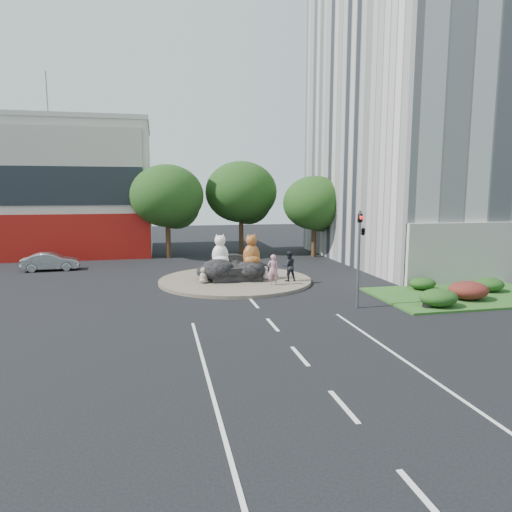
% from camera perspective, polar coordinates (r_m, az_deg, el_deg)
% --- Properties ---
extents(ground, '(120.00, 120.00, 0.00)m').
position_cam_1_polar(ground, '(20.74, 2.10, -8.61)').
color(ground, black).
rests_on(ground, ground).
extents(roundabout_island, '(10.00, 10.00, 0.20)m').
position_cam_1_polar(roundabout_island, '(30.22, -2.62, -3.06)').
color(roundabout_island, brown).
rests_on(roundabout_island, ground).
extents(rock_plinth, '(3.20, 2.60, 0.90)m').
position_cam_1_polar(rock_plinth, '(30.12, -2.63, -2.03)').
color(rock_plinth, black).
rests_on(rock_plinth, roundabout_island).
extents(shophouse_block, '(25.20, 12.30, 17.40)m').
position_cam_1_polar(shophouse_block, '(48.91, -28.03, 7.47)').
color(shophouse_block, beige).
rests_on(shophouse_block, ground).
extents(office_tower, '(20.00, 20.00, 35.00)m').
position_cam_1_polar(office_tower, '(44.68, 24.13, 22.44)').
color(office_tower, silver).
rests_on(office_tower, ground).
extents(grass_verge, '(10.00, 6.00, 0.12)m').
position_cam_1_polar(grass_verge, '(28.58, 24.55, -4.54)').
color(grass_verge, '#1F4717').
rests_on(grass_verge, ground).
extents(tree_left, '(6.46, 6.46, 8.27)m').
position_cam_1_polar(tree_left, '(41.31, -10.95, 7.02)').
color(tree_left, '#382314').
rests_on(tree_left, ground).
extents(tree_mid, '(6.84, 6.84, 8.76)m').
position_cam_1_polar(tree_mid, '(44.03, -1.81, 7.63)').
color(tree_mid, '#382314').
rests_on(tree_mid, ground).
extents(tree_right, '(5.70, 5.70, 7.30)m').
position_cam_1_polar(tree_right, '(41.74, 7.39, 6.26)').
color(tree_right, '#382314').
rests_on(tree_right, ground).
extents(hedge_near_green, '(2.00, 1.60, 0.90)m').
position_cam_1_polar(hedge_near_green, '(25.16, 21.85, -4.85)').
color(hedge_near_green, '#1B3C13').
rests_on(hedge_near_green, grass_verge).
extents(hedge_red, '(2.20, 1.76, 0.99)m').
position_cam_1_polar(hedge_red, '(27.39, 25.03, -3.91)').
color(hedge_red, '#4B1414').
rests_on(hedge_red, grass_verge).
extents(hedge_mid_green, '(1.80, 1.44, 0.81)m').
position_cam_1_polar(hedge_mid_green, '(30.09, 27.09, -3.18)').
color(hedge_mid_green, '#1B3C13').
rests_on(hedge_mid_green, grass_verge).
extents(hedge_back_green, '(1.60, 1.28, 0.72)m').
position_cam_1_polar(hedge_back_green, '(29.09, 20.11, -3.23)').
color(hedge_back_green, '#1B3C13').
rests_on(hedge_back_green, grass_verge).
extents(traffic_light, '(0.44, 1.24, 5.00)m').
position_cam_1_polar(traffic_light, '(23.60, 13.00, 2.22)').
color(traffic_light, '#595B60').
rests_on(traffic_light, ground).
extents(street_lamp, '(2.34, 0.22, 8.06)m').
position_cam_1_polar(street_lamp, '(32.54, 20.91, 5.12)').
color(street_lamp, '#595B60').
rests_on(street_lamp, ground).
extents(cat_white, '(1.36, 1.21, 2.10)m').
position_cam_1_polar(cat_white, '(29.96, -4.50, 0.80)').
color(cat_white, white).
rests_on(cat_white, rock_plinth).
extents(cat_tabby, '(1.37, 1.21, 2.15)m').
position_cam_1_polar(cat_tabby, '(29.72, -0.57, 0.81)').
color(cat_tabby, '#AC6523').
rests_on(cat_tabby, rock_plinth).
extents(kitten_calico, '(0.82, 0.82, 1.03)m').
position_cam_1_polar(kitten_calico, '(28.93, -6.60, -2.37)').
color(kitten_calico, beige).
rests_on(kitten_calico, roundabout_island).
extents(kitten_white, '(0.66, 0.61, 0.90)m').
position_cam_1_polar(kitten_white, '(29.97, 1.20, -2.07)').
color(kitten_white, silver).
rests_on(kitten_white, roundabout_island).
extents(pedestrian_pink, '(0.71, 0.48, 1.90)m').
position_cam_1_polar(pedestrian_pink, '(28.15, 2.12, -1.72)').
color(pedestrian_pink, '#C07C91').
rests_on(pedestrian_pink, roundabout_island).
extents(pedestrian_dark, '(0.98, 0.79, 1.93)m').
position_cam_1_polar(pedestrian_dark, '(29.41, 4.11, -1.28)').
color(pedestrian_dark, black).
rests_on(pedestrian_dark, roundabout_island).
extents(parked_car, '(4.16, 1.72, 1.34)m').
position_cam_1_polar(parked_car, '(37.71, -24.28, -0.65)').
color(parked_car, '#9DA0A4').
rests_on(parked_car, ground).
extents(litter_bin, '(0.66, 0.66, 0.63)m').
position_cam_1_polar(litter_bin, '(24.81, 20.72, -5.29)').
color(litter_bin, black).
rests_on(litter_bin, grass_verge).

